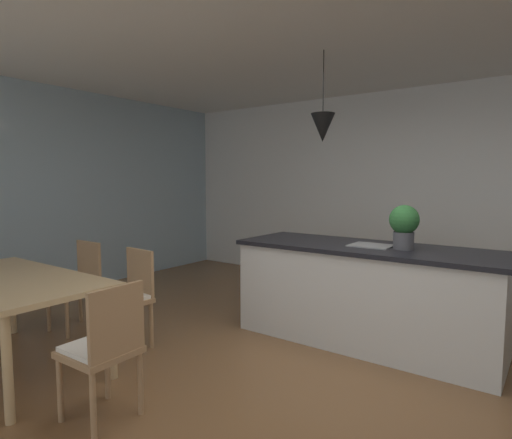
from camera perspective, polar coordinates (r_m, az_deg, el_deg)
name	(u,v)px	position (r m, az deg, el deg)	size (l,w,h in m)	color
ground_plane	(319,396)	(3.23, 8.54, -22.57)	(10.00, 8.40, 0.04)	brown
wall_back_kitchen	(438,191)	(5.95, 23.44, 3.56)	(10.00, 0.12, 2.70)	white
window_wall_left_glazing	(27,192)	(5.94, -28.61, 3.35)	(0.06, 8.40, 2.70)	#9EB7C6
dining_table	(8,286)	(3.86, -30.60, -7.79)	(1.77, 0.90, 0.73)	tan
chair_far_right	(128,295)	(3.96, -16.97, -9.77)	(0.43, 0.43, 0.87)	#A87F56
chair_far_left	(78,282)	(4.61, -23.03, -7.83)	(0.40, 0.40, 0.87)	#A87F56
chair_kitchen_end	(104,347)	(2.84, -19.87, -15.92)	(0.41, 0.41, 0.87)	#A87F56
kitchen_island	(365,293)	(4.03, 14.61, -9.62)	(2.35, 0.85, 0.91)	silver
pendant_over_island_main	(323,128)	(4.11, 9.04, 12.22)	(0.23, 0.23, 0.85)	black
potted_plant_on_island	(404,224)	(3.81, 19.45, -0.60)	(0.25, 0.25, 0.38)	#4C4C51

